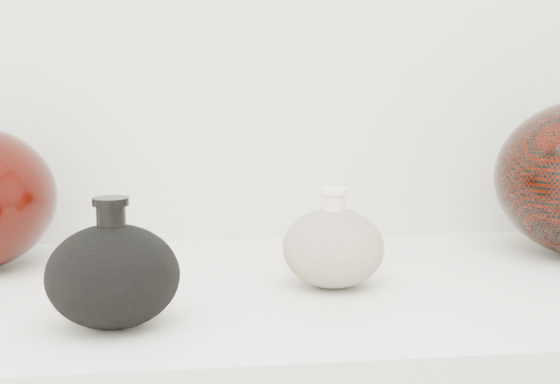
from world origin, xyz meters
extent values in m
cube|color=beige|center=(0.00, 0.95, 0.89)|extent=(1.20, 0.50, 0.03)
ellipsoid|color=black|center=(-0.11, 0.82, 0.95)|extent=(0.13, 0.13, 0.10)
cylinder|color=black|center=(-0.11, 0.82, 1.00)|extent=(0.03, 0.03, 0.03)
cylinder|color=black|center=(-0.11, 0.82, 1.02)|extent=(0.03, 0.03, 0.01)
ellipsoid|color=beige|center=(0.12, 0.93, 0.94)|extent=(0.13, 0.13, 0.09)
cylinder|color=beige|center=(0.12, 0.93, 0.99)|extent=(0.03, 0.03, 0.03)
cylinder|color=beige|center=(0.12, 0.93, 1.01)|extent=(0.04, 0.04, 0.01)
camera|label=1|loc=(-0.05, 0.10, 1.13)|focal=50.00mm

